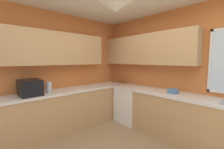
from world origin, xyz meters
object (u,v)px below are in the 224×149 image
(kettle, at_px, (49,87))
(microwave, at_px, (30,87))
(dishwasher, at_px, (130,105))
(bowl, at_px, (173,91))

(kettle, bearing_deg, microwave, -93.41)
(dishwasher, bearing_deg, microwave, -107.39)
(dishwasher, relative_size, microwave, 1.78)
(microwave, distance_m, bowl, 2.75)
(microwave, relative_size, bowl, 2.29)
(microwave, bearing_deg, dishwasher, 72.61)
(kettle, xyz_separation_m, bowl, (1.71, 1.80, -0.07))
(microwave, relative_size, kettle, 2.15)
(dishwasher, xyz_separation_m, bowl, (1.07, 0.03, 0.52))
(dishwasher, bearing_deg, kettle, -109.86)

